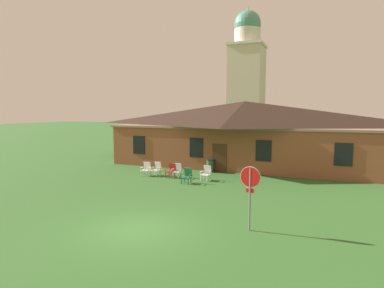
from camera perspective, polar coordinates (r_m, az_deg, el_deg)
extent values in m
plane|color=#336028|center=(12.98, -9.72, -14.76)|extent=(200.00, 200.00, 0.00)
cube|color=brown|center=(28.71, 9.29, -0.13)|extent=(20.52, 10.00, 3.20)
cube|color=#926D5E|center=(28.58, 9.34, 3.22)|extent=(20.93, 10.20, 0.16)
pyramid|color=black|center=(28.55, 9.38, 5.44)|extent=(21.34, 10.40, 2.06)
cube|color=black|center=(27.00, -9.39, -0.17)|extent=(1.10, 0.06, 1.50)
cube|color=black|center=(24.68, 0.77, -0.65)|extent=(1.10, 0.06, 1.50)
cube|color=black|center=(23.28, 12.57, -1.18)|extent=(1.10, 0.06, 1.50)
cube|color=black|center=(22.96, 25.28, -1.70)|extent=(1.10, 0.06, 1.50)
cube|color=#422819|center=(24.14, 4.88, -2.51)|extent=(1.10, 0.06, 2.10)
cube|color=beige|center=(49.30, 9.62, 8.61)|extent=(4.80, 4.80, 14.00)
cube|color=silver|center=(50.17, 9.77, 16.82)|extent=(5.18, 5.18, 0.36)
cylinder|color=silver|center=(50.43, 9.79, 18.25)|extent=(3.80, 3.80, 2.20)
sphere|color=#4C8E7A|center=(50.84, 9.83, 20.21)|extent=(3.88, 3.88, 3.88)
cone|color=#4C8E7A|center=(51.48, 9.88, 22.73)|extent=(0.24, 0.24, 1.00)
cylinder|color=slate|center=(12.56, 10.21, -9.71)|extent=(0.07, 0.07, 2.40)
cylinder|color=white|center=(12.37, 10.31, -5.76)|extent=(0.80, 0.14, 0.81)
cylinder|color=#B71414|center=(12.34, 10.27, -5.78)|extent=(0.75, 0.14, 0.76)
cube|color=#B71414|center=(12.47, 10.24, -8.12)|extent=(0.32, 0.07, 0.16)
cube|color=white|center=(12.48, 10.26, -8.10)|extent=(0.34, 0.07, 0.18)
cube|color=white|center=(22.72, -7.95, -5.31)|extent=(0.06, 0.06, 0.36)
cube|color=white|center=(22.91, -9.00, -5.23)|extent=(0.06, 0.06, 0.36)
cube|color=white|center=(23.11, -7.50, -5.11)|extent=(0.06, 0.06, 0.36)
cube|color=white|center=(23.30, -8.53, -5.03)|extent=(0.06, 0.06, 0.36)
cube|color=white|center=(22.97, -8.25, -4.67)|extent=(0.59, 0.57, 0.05)
cube|color=white|center=(23.19, -7.94, -3.81)|extent=(0.53, 0.24, 0.54)
cube|color=white|center=(22.80, -7.62, -4.24)|extent=(0.11, 0.47, 0.03)
cube|color=white|center=(22.67, -7.78, -4.58)|extent=(0.04, 0.04, 0.22)
cube|color=white|center=(23.04, -8.94, -4.15)|extent=(0.11, 0.47, 0.03)
cube|color=white|center=(22.91, -9.11, -4.49)|extent=(0.04, 0.04, 0.22)
cube|color=silver|center=(22.66, -6.33, -5.31)|extent=(0.06, 0.06, 0.36)
cube|color=silver|center=(22.94, -7.25, -5.19)|extent=(0.06, 0.06, 0.36)
cube|color=silver|center=(23.01, -5.67, -5.13)|extent=(0.06, 0.06, 0.36)
cube|color=silver|center=(23.28, -6.58, -5.01)|extent=(0.06, 0.06, 0.36)
cube|color=silver|center=(22.94, -6.47, -4.66)|extent=(0.61, 0.59, 0.05)
cube|color=silver|center=(23.13, -6.01, -3.81)|extent=(0.53, 0.26, 0.54)
cube|color=silver|center=(22.71, -5.92, -4.25)|extent=(0.13, 0.47, 0.03)
cube|color=silver|center=(22.60, -6.16, -4.59)|extent=(0.05, 0.05, 0.22)
cube|color=silver|center=(23.06, -7.08, -4.12)|extent=(0.13, 0.47, 0.03)
cube|color=silver|center=(22.95, -7.32, -4.44)|extent=(0.05, 0.05, 0.22)
cube|color=maroon|center=(22.00, -3.74, -5.62)|extent=(0.06, 0.06, 0.36)
cube|color=maroon|center=(22.26, -4.73, -5.50)|extent=(0.06, 0.06, 0.36)
cube|color=maroon|center=(22.36, -3.11, -5.43)|extent=(0.06, 0.06, 0.36)
cube|color=maroon|center=(22.61, -4.08, -5.31)|extent=(0.06, 0.06, 0.36)
cube|color=maroon|center=(22.27, -3.92, -4.95)|extent=(0.60, 0.59, 0.05)
cube|color=maroon|center=(22.47, -3.48, -4.07)|extent=(0.53, 0.26, 0.54)
cube|color=maroon|center=(22.06, -3.32, -4.53)|extent=(0.12, 0.47, 0.03)
cube|color=maroon|center=(21.95, -3.56, -4.88)|extent=(0.04, 0.04, 0.22)
cube|color=maroon|center=(22.38, -4.57, -4.39)|extent=(0.12, 0.47, 0.03)
cube|color=maroon|center=(22.27, -4.80, -4.73)|extent=(0.04, 0.04, 0.22)
cube|color=white|center=(21.86, -2.47, -5.69)|extent=(0.05, 0.05, 0.36)
cube|color=white|center=(22.03, -3.58, -5.61)|extent=(0.05, 0.05, 0.36)
cube|color=white|center=(22.26, -2.04, -5.48)|extent=(0.05, 0.05, 0.36)
cube|color=white|center=(22.43, -3.13, -5.40)|extent=(0.05, 0.05, 0.36)
cube|color=white|center=(22.11, -2.80, -5.02)|extent=(0.57, 0.55, 0.05)
cube|color=white|center=(22.33, -2.50, -4.13)|extent=(0.52, 0.22, 0.54)
cube|color=white|center=(21.94, -2.13, -4.58)|extent=(0.08, 0.47, 0.03)
cube|color=white|center=(21.82, -2.28, -4.94)|extent=(0.04, 0.04, 0.22)
cube|color=white|center=(22.16, -3.52, -4.49)|extent=(0.08, 0.47, 0.03)
cube|color=white|center=(22.04, -3.69, -4.84)|extent=(0.04, 0.04, 0.22)
cube|color=#28704C|center=(20.13, -0.68, -6.69)|extent=(0.05, 0.05, 0.36)
cube|color=#28704C|center=(20.31, -1.88, -6.58)|extent=(0.05, 0.05, 0.36)
cube|color=#28704C|center=(20.53, -0.19, -6.45)|extent=(0.05, 0.05, 0.36)
cube|color=#28704C|center=(20.71, -1.37, -6.34)|extent=(0.05, 0.05, 0.36)
cube|color=#28704C|center=(20.38, -1.03, -5.95)|extent=(0.54, 0.52, 0.05)
cube|color=#28704C|center=(20.60, -0.68, -4.97)|extent=(0.51, 0.19, 0.54)
cube|color=#28704C|center=(20.21, -0.30, -5.49)|extent=(0.06, 0.47, 0.03)
cube|color=#28704C|center=(20.08, -0.48, -5.88)|extent=(0.04, 0.04, 0.22)
cube|color=#28704C|center=(20.43, -1.80, -5.36)|extent=(0.06, 0.47, 0.03)
cube|color=#28704C|center=(20.31, -1.99, -5.75)|extent=(0.04, 0.04, 0.22)
cube|color=white|center=(20.98, 2.68, -6.18)|extent=(0.06, 0.06, 0.36)
cube|color=white|center=(21.19, 1.57, -6.06)|extent=(0.06, 0.06, 0.36)
cube|color=white|center=(21.37, 3.23, -5.97)|extent=(0.06, 0.06, 0.36)
cube|color=white|center=(21.57, 2.13, -5.85)|extent=(0.06, 0.06, 0.36)
cube|color=white|center=(21.24, 2.40, -5.47)|extent=(0.60, 0.59, 0.05)
cube|color=white|center=(21.45, 2.79, -4.54)|extent=(0.53, 0.26, 0.54)
cube|color=white|center=(21.05, 3.08, -5.03)|extent=(0.12, 0.47, 0.03)
cube|color=white|center=(20.93, 2.88, -5.40)|extent=(0.04, 0.04, 0.22)
cube|color=white|center=(21.32, 1.69, -4.89)|extent=(0.12, 0.47, 0.03)
cube|color=white|center=(21.20, 1.48, -5.26)|extent=(0.04, 0.04, 0.22)
cylinder|color=#335638|center=(24.19, 3.23, -3.93)|extent=(0.52, 0.52, 0.90)
cylinder|color=black|center=(24.11, 3.24, -2.78)|extent=(0.56, 0.56, 0.08)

